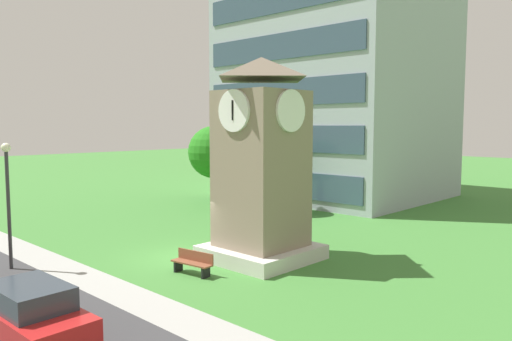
{
  "coord_description": "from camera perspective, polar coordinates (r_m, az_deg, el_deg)",
  "views": [
    {
      "loc": [
        16.74,
        -12.98,
        5.72
      ],
      "look_at": [
        1.26,
        3.28,
        3.67
      ],
      "focal_mm": 34.83,
      "sensor_mm": 36.0,
      "label": 1
    }
  ],
  "objects": [
    {
      "name": "tree_streetside",
      "position": [
        35.56,
        -4.83,
        2.1
      ],
      "size": [
        3.74,
        3.74,
        5.67
      ],
      "color": "#513823",
      "rests_on": "ground"
    },
    {
      "name": "office_building",
      "position": [
        41.21,
        9.28,
        12.8
      ],
      "size": [
        15.04,
        14.06,
        22.4
      ],
      "color": "#9EA8B2",
      "rests_on": "ground"
    },
    {
      "name": "parked_car_red",
      "position": [
        14.56,
        -24.74,
        -14.78
      ],
      "size": [
        4.56,
        1.98,
        1.69
      ],
      "color": "red",
      "rests_on": "ground"
    },
    {
      "name": "park_bench",
      "position": [
        19.55,
        -7.27,
        -10.43
      ],
      "size": [
        1.85,
        0.72,
        0.88
      ],
      "color": "brown",
      "rests_on": "ground"
    },
    {
      "name": "ground_plane",
      "position": [
        21.94,
        -8.45,
        -9.95
      ],
      "size": [
        160.0,
        160.0,
        0.0
      ],
      "primitive_type": "plane",
      "color": "#3D7A33"
    },
    {
      "name": "street_lamp",
      "position": [
        21.87,
        -26.61,
        -1.99
      ],
      "size": [
        0.36,
        0.36,
        5.03
      ],
      "color": "#333338",
      "rests_on": "ground"
    },
    {
      "name": "clock_tower",
      "position": [
        20.93,
        0.61,
        -0.19
      ],
      "size": [
        4.14,
        4.14,
        8.53
      ],
      "color": "gray",
      "rests_on": "ground"
    },
    {
      "name": "kerb_strip",
      "position": [
        19.75,
        -18.3,
        -11.88
      ],
      "size": [
        120.0,
        1.6,
        0.01
      ],
      "primitive_type": "cube",
      "color": "#9E9E99",
      "rests_on": "ground"
    },
    {
      "name": "tree_near_tower",
      "position": [
        32.28,
        2.32,
        0.67
      ],
      "size": [
        2.98,
        2.98,
        4.67
      ],
      "color": "#513823",
      "rests_on": "ground"
    }
  ]
}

